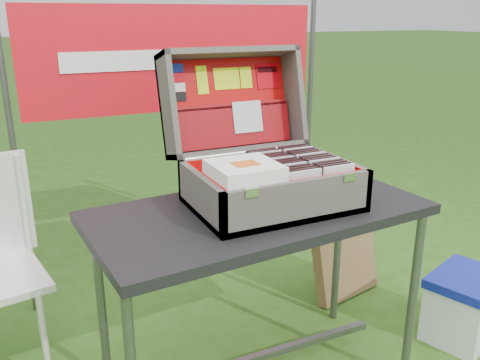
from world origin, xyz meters
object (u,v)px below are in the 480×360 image
suitcase (265,132)px  cooler (464,306)px  cardboard_box (345,257)px  table (258,299)px

suitcase → cooler: size_ratio=1.62×
suitcase → cardboard_box: bearing=28.2°
table → suitcase: suitcase is taller
cooler → suitcase: bearing=149.1°
suitcase → cardboard_box: size_ratio=1.36×
table → suitcase: size_ratio=2.11×
suitcase → cardboard_box: (0.73, 0.39, -0.87)m
table → cardboard_box: (0.78, 0.45, -0.18)m
table → cardboard_box: size_ratio=2.87×
cooler → cardboard_box: cardboard_box is taller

